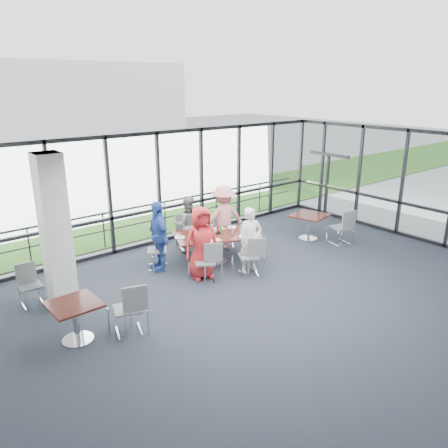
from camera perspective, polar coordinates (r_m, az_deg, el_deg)
floor at (r=9.42m, az=8.15°, el=-10.49°), size 12.00×10.00×0.02m
ceiling at (r=8.39m, az=9.13°, el=9.18°), size 12.00×10.00×0.04m
curtain_wall_back at (r=12.53m, az=-8.51°, el=4.63°), size 12.00×0.10×3.20m
curtain_wall_right at (r=13.68m, az=25.90°, el=4.14°), size 0.10×10.00×3.20m
exit_door at (r=15.69m, az=13.28°, el=4.98°), size 0.12×1.60×2.10m
structural_column at (r=9.35m, az=-21.15°, el=-1.04°), size 0.50×0.50×3.20m
apron at (r=17.29m, az=-16.85°, el=2.21°), size 80.00×70.00×0.02m
grass_strip at (r=15.52m, az=-13.97°, el=0.80°), size 80.00×5.00×0.01m
hangar_main at (r=38.90m, az=-24.81°, el=14.26°), size 24.00×10.00×6.00m
guard_rail at (r=13.32m, az=-9.62°, el=0.47°), size 12.00×0.06×0.06m
main_table at (r=11.23m, az=-0.97°, el=-1.86°), size 2.40×1.89×0.75m
side_table_left at (r=8.30m, az=-18.94°, el=-10.49°), size 0.85×0.85×0.75m
side_table_right at (r=13.11m, az=11.08°, el=0.76°), size 1.12×1.12×0.75m
diner_near_left at (r=10.25m, az=-2.98°, el=-2.48°), size 0.96×0.74×1.75m
diner_near_right at (r=10.58m, az=3.50°, el=-2.17°), size 0.68×0.57×1.63m
diner_far_left at (r=11.86m, az=-4.79°, el=-0.06°), size 0.90×0.78×1.58m
diner_far_right at (r=12.02m, az=-0.06°, el=0.82°), size 1.30×0.94×1.81m
diner_end at (r=10.81m, az=-8.58°, el=-1.54°), size 0.72×1.10×1.75m
chair_main_nl at (r=10.22m, az=-2.50°, el=-4.99°), size 0.63×0.63×0.93m
chair_main_nr at (r=10.57m, az=3.24°, el=-4.24°), size 0.61×0.61×0.92m
chair_main_fl at (r=12.11m, az=-4.53°, el=-1.16°), size 0.58×0.58×0.98m
chair_main_fr at (r=12.39m, az=0.38°, el=-1.05°), size 0.56×0.56×0.82m
chair_main_end at (r=11.02m, az=-8.73°, el=-3.39°), size 0.64×0.64×0.95m
chair_spare_la at (r=8.36m, az=-12.52°, el=-10.79°), size 0.60×0.60×0.97m
chair_spare_lb at (r=9.97m, az=-23.94°, el=-7.42°), size 0.44×0.44×0.87m
chair_spare_r at (r=12.95m, az=15.01°, el=-0.44°), size 0.59×0.59×0.99m
plate_nl at (r=10.68m, az=-3.43°, el=-2.29°), size 0.24×0.24×0.01m
plate_nr at (r=11.01m, az=2.58°, el=-1.64°), size 0.25×0.25×0.01m
plate_fl at (r=11.43m, az=-3.88°, el=-0.91°), size 0.28×0.28×0.01m
plate_fr at (r=11.69m, az=1.01°, el=-0.44°), size 0.25×0.25×0.01m
plate_end at (r=10.99m, az=-5.79°, el=-1.76°), size 0.26×0.26×0.01m
tumbler_a at (r=10.88m, az=-1.83°, el=-1.55°), size 0.07×0.07×0.13m
tumbler_b at (r=11.09m, az=1.04°, el=-1.11°), size 0.08×0.08×0.15m
tumbler_c at (r=11.40m, az=-0.74°, el=-0.58°), size 0.07×0.07×0.15m
tumbler_d at (r=10.81m, az=-4.56°, el=-1.72°), size 0.07×0.07×0.13m
menu_a at (r=10.77m, az=-1.23°, el=-2.11°), size 0.36×0.29×0.00m
menu_b at (r=11.19m, az=4.05°, el=-1.37°), size 0.39×0.36×0.00m
menu_c at (r=11.61m, az=-0.59°, el=-0.60°), size 0.29×0.22×0.00m
condiment_caddy at (r=11.22m, az=-0.81°, el=-1.17°), size 0.10×0.07×0.04m
ketchup_bottle at (r=11.25m, az=-0.82°, el=-0.74°), size 0.06×0.06×0.18m
green_bottle at (r=11.24m, az=-0.42°, el=-0.71°), size 0.05×0.05×0.20m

